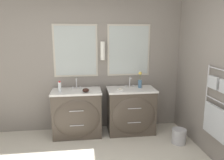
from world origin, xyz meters
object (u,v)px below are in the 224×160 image
(waste_bin, at_px, (179,136))
(amenity_bowl, at_px, (86,90))
(vanity_left, at_px, (77,113))
(toiletry_bottle, at_px, (60,87))
(flower_vase, at_px, (140,81))
(vanity_right, at_px, (131,111))

(waste_bin, bearing_deg, amenity_bowl, 165.17)
(amenity_bowl, distance_m, waste_bin, 1.81)
(vanity_left, bearing_deg, toiletry_bottle, -169.52)
(vanity_left, relative_size, amenity_bowl, 7.57)
(amenity_bowl, relative_size, flower_vase, 0.38)
(vanity_left, distance_m, flower_vase, 1.32)
(flower_vase, height_order, waste_bin, flower_vase)
(vanity_right, bearing_deg, waste_bin, -35.75)
(vanity_right, xyz_separation_m, toiletry_bottle, (-1.30, -0.05, 0.52))
(vanity_left, xyz_separation_m, toiletry_bottle, (-0.28, -0.05, 0.52))
(amenity_bowl, xyz_separation_m, flower_vase, (1.03, 0.19, 0.09))
(vanity_right, relative_size, toiletry_bottle, 4.46)
(vanity_right, height_order, toiletry_bottle, toiletry_bottle)
(amenity_bowl, bearing_deg, flower_vase, 10.61)
(vanity_left, relative_size, vanity_right, 1.00)
(toiletry_bottle, relative_size, waste_bin, 0.78)
(vanity_right, xyz_separation_m, amenity_bowl, (-0.85, -0.11, 0.46))
(vanity_left, xyz_separation_m, vanity_right, (1.01, 0.00, 0.00))
(toiletry_bottle, bearing_deg, amenity_bowl, -7.34)
(vanity_left, xyz_separation_m, amenity_bowl, (0.17, -0.11, 0.46))
(flower_vase, bearing_deg, vanity_left, -176.05)
(toiletry_bottle, height_order, amenity_bowl, toiletry_bottle)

